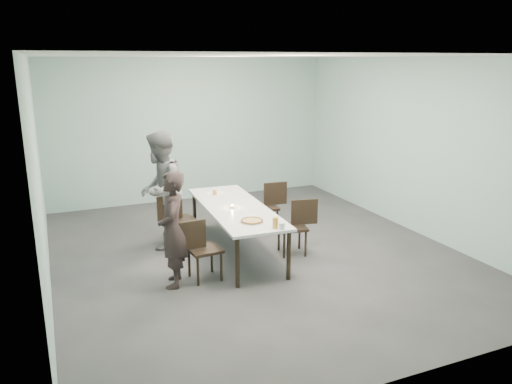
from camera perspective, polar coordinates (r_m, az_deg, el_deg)
name	(u,v)px	position (r m, az deg, el deg)	size (l,w,h in m)	color
ground	(255,253)	(7.92, -0.07, -6.96)	(7.00, 7.00, 0.00)	#333335
room_shell	(255,124)	(7.41, -0.08, 7.73)	(6.02, 7.02, 3.01)	#94BAB3
table	(236,210)	(7.74, -2.36, -2.07)	(1.04, 2.64, 0.75)	white
chair_near_left	(199,246)	(6.86, -6.53, -6.11)	(0.63, 0.45, 0.87)	black
chair_far_left	(177,216)	(8.16, -9.07, -2.76)	(0.64, 0.48, 0.87)	black
chair_near_right	(297,223)	(7.78, 4.75, -3.50)	(0.64, 0.50, 0.87)	black
chair_far_right	(269,203)	(8.79, 1.54, -1.28)	(0.63, 0.46, 0.87)	black
diner_near	(172,230)	(6.67, -9.53, -4.26)	(0.57, 0.37, 1.57)	black
diner_far	(160,190)	(8.08, -10.87, 0.22)	(0.91, 0.71, 1.88)	slate
pizza	(252,221)	(6.98, -0.47, -3.32)	(0.34, 0.34, 0.04)	white
side_plate	(251,216)	(7.22, -0.53, -2.79)	(0.18, 0.18, 0.01)	white
beer_glass	(275,223)	(6.72, 2.22, -3.55)	(0.08, 0.08, 0.15)	#BC8529
water_tumbler	(282,226)	(6.69, 2.99, -3.90)	(0.08, 0.08, 0.09)	silver
tealight	(232,207)	(7.64, -2.73, -1.70)	(0.06, 0.06, 0.05)	silver
amber_tumbler	(215,193)	(8.39, -4.74, -0.06)	(0.07, 0.07, 0.08)	#BC8529
menu	(215,193)	(8.50, -4.70, -0.12)	(0.30, 0.22, 0.01)	silver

